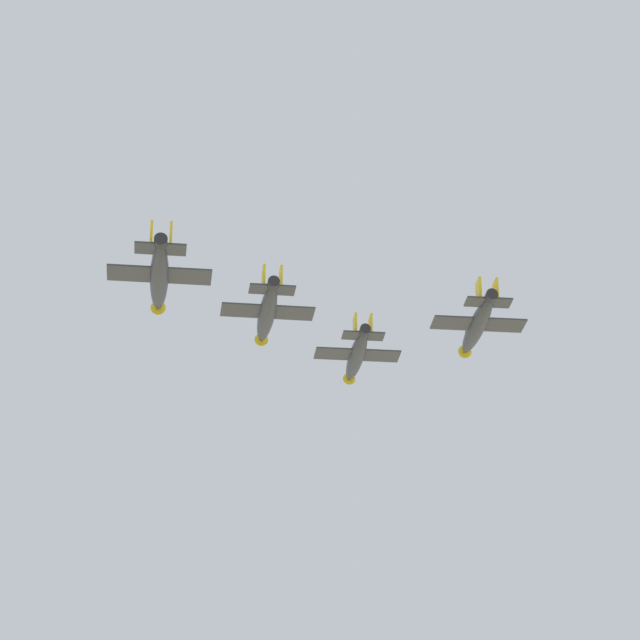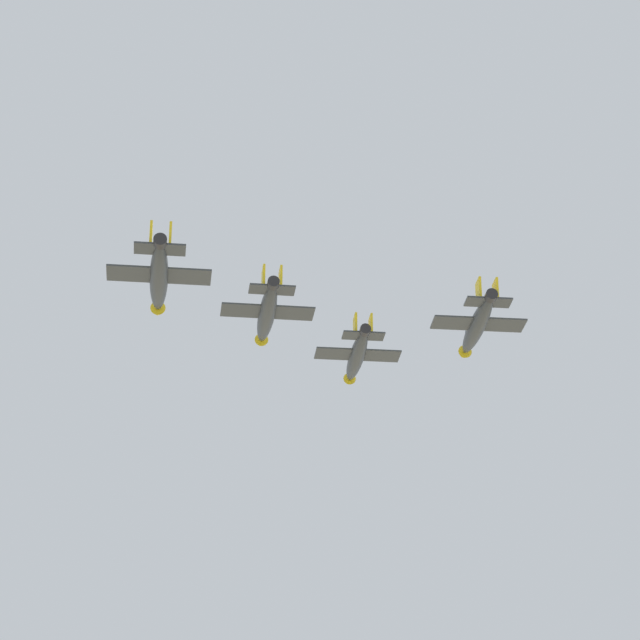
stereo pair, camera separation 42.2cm
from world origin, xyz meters
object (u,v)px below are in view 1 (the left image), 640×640
object	(u,v)px
jet_right_wingman	(477,325)
jet_lead	(356,356)
jet_left_outer	(159,277)
jet_left_wingman	(267,313)

from	to	relation	value
jet_right_wingman	jet_lead	bearing A→B (deg)	40.62
jet_left_outer	jet_left_wingman	bearing A→B (deg)	-40.98
jet_right_wingman	jet_left_outer	bearing A→B (deg)	111.66
jet_lead	jet_right_wingman	distance (m)	19.46
jet_left_wingman	jet_left_outer	distance (m)	19.65
jet_lead	jet_left_outer	xyz separation A→B (m)	(-31.33, -22.80, -4.80)
jet_lead	jet_right_wingman	world-z (taller)	jet_lead
jet_left_wingman	jet_right_wingman	world-z (taller)	jet_left_wingman
jet_right_wingman	jet_left_outer	world-z (taller)	jet_right_wingman
jet_lead	jet_left_outer	distance (m)	39.04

